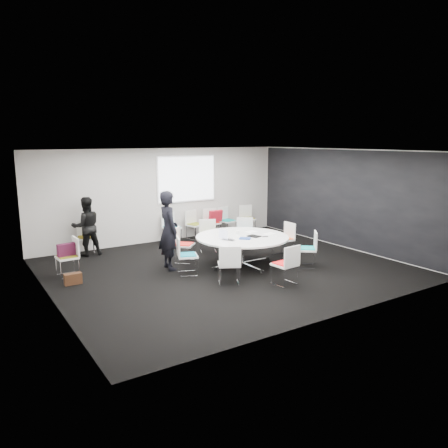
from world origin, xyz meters
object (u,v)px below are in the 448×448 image
chair_ring_g (285,272)px  chair_spare_left (68,264)px  chair_ring_c (208,242)px  chair_back_d (227,226)px  maroon_bag (67,250)px  cup (238,232)px  chair_person_back (86,244)px  conference_table (242,244)px  chair_ring_h (307,256)px  chair_back_b (195,230)px  chair_back_e (247,224)px  chair_ring_f (229,272)px  chair_ring_a (284,245)px  chair_back_a (172,233)px  chair_ring_d (184,251)px  person_back (86,226)px  chair_ring_e (187,263)px  chair_ring_b (245,240)px  person_main (169,230)px  chair_back_c (212,228)px  laptop (229,239)px  brown_bag (73,279)px

chair_ring_g → chair_spare_left: (-3.75, 3.11, 0.00)m
chair_ring_c → chair_back_d: (1.67, 1.62, 0.00)m
chair_ring_g → chair_spare_left: bearing=135.2°
chair_ring_g → maroon_bag: bearing=135.3°
chair_ring_g → cup: (0.11, 1.96, 0.50)m
chair_ring_g → chair_back_d: bearing=65.8°
chair_person_back → maroon_bag: chair_person_back is taller
conference_table → chair_ring_h: (1.25, -0.97, -0.27)m
chair_back_b → chair_back_e: same height
chair_spare_left → chair_ring_f: bearing=-133.5°
maroon_bag → cup: bearing=-16.6°
chair_ring_h → chair_back_d: size_ratio=1.00×
chair_ring_a → chair_back_e: (0.96, 3.00, 0.00)m
chair_back_d → chair_ring_a: bearing=75.4°
chair_ring_h → maroon_bag: chair_ring_h is taller
chair_ring_h → chair_back_a: 4.44m
chair_ring_d → person_back: person_back is taller
chair_ring_e → cup: 1.63m
chair_ring_f → chair_back_d: bearing=85.3°
chair_ring_f → chair_back_a: same height
chair_spare_left → chair_back_b: bearing=-69.5°
chair_ring_c → chair_ring_d: same height
chair_ring_e → chair_back_d: same height
chair_ring_b → maroon_bag: chair_ring_b is taller
chair_ring_e → chair_ring_g: bearing=59.2°
chair_ring_a → chair_spare_left: same height
person_main → chair_person_back: bearing=32.4°
chair_ring_d → chair_back_d: same height
chair_ring_f → maroon_bag: bearing=166.4°
chair_ring_a → chair_ring_d: bearing=73.2°
chair_ring_f → chair_back_a: 4.26m
chair_ring_g → person_main: 2.94m
chair_ring_c → chair_spare_left: size_ratio=1.00×
chair_spare_left → chair_person_back: size_ratio=1.00×
chair_ring_c → person_back: size_ratio=0.56×
chair_ring_c → cup: (0.09, -1.29, 0.50)m
chair_ring_c → chair_back_c: size_ratio=1.00×
chair_ring_c → chair_ring_h: 2.83m
chair_ring_f → conference_table: bearing=72.1°
chair_ring_b → person_main: bearing=47.5°
person_back → maroon_bag: 1.82m
chair_back_a → cup: bearing=91.1°
chair_back_b → chair_back_a: bearing=-14.3°
chair_ring_d → chair_ring_f: same height
person_back → chair_back_a: bearing=-173.7°
conference_table → chair_person_back: bearing=133.0°
laptop → chair_ring_f: bearing=118.4°
brown_bag → laptop: bearing=-15.0°
chair_ring_c → chair_back_e: (2.47, 1.59, 0.00)m
chair_back_a → chair_person_back: 2.57m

